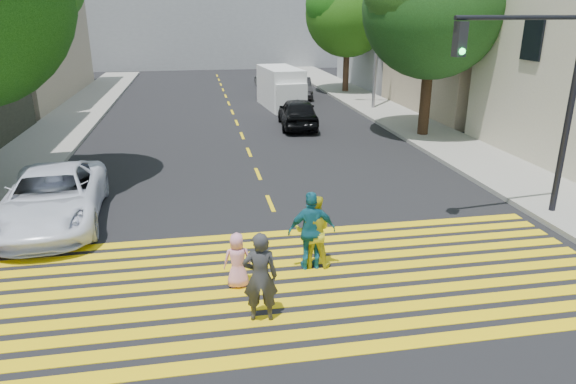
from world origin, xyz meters
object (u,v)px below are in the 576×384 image
object	(u,v)px
silver_car	(274,79)
white_sedan	(53,197)
dark_car_parked	(300,88)
traffic_signal	(542,85)
pedestrian_man	(260,277)
dark_car_near	(298,113)
pedestrian_child	(237,260)
pedestrian_extra	(312,231)
tree_right_far	(349,9)
white_van	(282,89)
pedestrian_woman	(313,231)

from	to	relation	value
silver_car	white_sedan	bearing A→B (deg)	60.45
dark_car_parked	traffic_signal	distance (m)	22.20
silver_car	dark_car_parked	distance (m)	4.85
pedestrian_man	dark_car_near	world-z (taller)	pedestrian_man
traffic_signal	pedestrian_child	bearing A→B (deg)	-170.83
pedestrian_man	pedestrian_child	xyz separation A→B (m)	(-0.31, 1.30, -0.28)
pedestrian_extra	white_sedan	size ratio (longest dim) A/B	0.34
dark_car_parked	pedestrian_man	bearing A→B (deg)	-95.87
tree_right_far	dark_car_parked	xyz separation A→B (m)	(-3.60, -1.51, -4.96)
pedestrian_man	pedestrian_extra	bearing A→B (deg)	-121.52
silver_car	traffic_signal	distance (m)	26.96
white_sedan	pedestrian_man	bearing A→B (deg)	-52.88
traffic_signal	white_van	bearing A→B (deg)	94.38
pedestrian_extra	pedestrian_man	bearing A→B (deg)	53.95
pedestrian_woman	pedestrian_extra	xyz separation A→B (m)	(-0.06, -0.11, 0.06)
dark_car_parked	white_van	distance (m)	4.05
pedestrian_man	pedestrian_woman	world-z (taller)	pedestrian_man
pedestrian_man	traffic_signal	bearing A→B (deg)	-149.54
tree_right_far	silver_car	bearing A→B (deg)	145.50
tree_right_far	white_sedan	bearing A→B (deg)	-123.90
pedestrian_woman	pedestrian_child	world-z (taller)	pedestrian_woman
pedestrian_child	traffic_signal	distance (m)	8.85
tree_right_far	pedestrian_man	distance (m)	29.02
pedestrian_extra	dark_car_parked	size ratio (longest dim) A/B	0.46
white_van	tree_right_far	bearing A→B (deg)	37.65
white_sedan	traffic_signal	size ratio (longest dim) A/B	0.93
white_sedan	silver_car	xyz separation A→B (m)	(9.71, 24.64, -0.02)
pedestrian_extra	white_sedan	bearing A→B (deg)	-30.19
pedestrian_man	tree_right_far	bearing A→B (deg)	-103.93
white_sedan	dark_car_near	bearing A→B (deg)	46.63
pedestrian_man	traffic_signal	distance (m)	8.91
white_van	traffic_signal	distance (m)	18.88
pedestrian_extra	silver_car	xyz separation A→B (m)	(3.48, 28.41, -0.18)
pedestrian_woman	dark_car_parked	size ratio (longest dim) A/B	0.43
tree_right_far	pedestrian_woman	bearing A→B (deg)	-107.90
dark_car_near	white_van	distance (m)	5.61
silver_car	white_van	distance (m)	8.34
pedestrian_man	pedestrian_woman	size ratio (longest dim) A/B	1.04
white_sedan	white_van	size ratio (longest dim) A/B	1.04
pedestrian_woman	pedestrian_child	bearing A→B (deg)	32.88
pedestrian_child	traffic_signal	size ratio (longest dim) A/B	0.21
pedestrian_man	pedestrian_woman	xyz separation A→B (m)	(1.42, 1.92, -0.04)
traffic_signal	pedestrian_man	bearing A→B (deg)	-161.77
tree_right_far	white_van	xyz separation A→B (m)	(-5.46, -5.07, -4.50)
tree_right_far	pedestrian_woman	xyz separation A→B (m)	(-8.10, -25.08, -4.77)
tree_right_far	white_van	bearing A→B (deg)	-137.11
pedestrian_child	pedestrian_extra	world-z (taller)	pedestrian_extra
dark_car_near	traffic_signal	size ratio (longest dim) A/B	0.76
pedestrian_woman	silver_car	size ratio (longest dim) A/B	0.34
tree_right_far	dark_car_near	bearing A→B (deg)	-117.64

